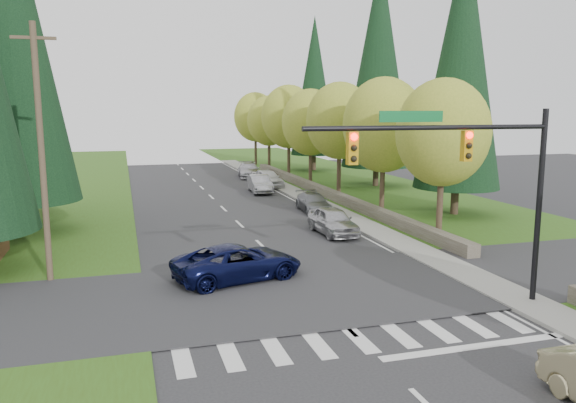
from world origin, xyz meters
name	(u,v)px	position (x,y,z in m)	size (l,w,h in m)	color
ground	(413,391)	(0.00, 0.00, 0.00)	(120.00, 120.00, 0.00)	#28282B
grass_east	(440,215)	(13.00, 20.00, 0.03)	(14.00, 110.00, 0.06)	#355516
cross_street	(308,290)	(0.00, 8.00, 0.00)	(120.00, 8.00, 0.10)	#28282B
sidewalk_east	(341,214)	(6.90, 22.00, 0.07)	(1.80, 80.00, 0.13)	gray
curb_east	(329,215)	(6.05, 22.00, 0.07)	(0.20, 80.00, 0.13)	gray
stone_wall_north	(323,192)	(8.60, 30.00, 0.35)	(0.70, 40.00, 0.70)	#4C4438
traffic_signal	(470,165)	(4.37, 4.50, 4.98)	(8.70, 0.37, 6.80)	black
utility_pole	(41,152)	(-9.50, 12.00, 5.14)	(1.60, 0.24, 10.00)	#473828
decid_tree_0	(443,133)	(9.20, 14.00, 5.60)	(4.80, 4.80, 8.37)	#38281C
decid_tree_1	(384,125)	(9.30, 21.00, 5.80)	(5.20, 5.20, 8.80)	#38281C
decid_tree_2	(340,121)	(9.10, 28.00, 5.93)	(5.00, 5.00, 8.82)	#38281C
decid_tree_3	(311,122)	(9.20, 35.00, 5.66)	(5.00, 5.00, 8.55)	#38281C
decid_tree_4	(289,117)	(9.30, 42.00, 6.06)	(5.40, 5.40, 9.18)	#38281C
decid_tree_5	(269,121)	(9.10, 49.00, 5.53)	(4.80, 4.80, 8.30)	#38281C
decid_tree_6	(255,117)	(9.20, 56.00, 5.86)	(5.20, 5.20, 8.86)	#38281C
conifer_w_c	(7,22)	(-12.00, 22.00, 11.29)	(6.46, 6.46, 20.80)	#38281C
conifer_e_a	(461,60)	(14.00, 20.00, 9.79)	(5.44, 5.44, 17.80)	#38281C
conifer_e_b	(379,62)	(15.00, 34.00, 10.79)	(6.12, 6.12, 19.80)	#38281C
conifer_e_c	(314,86)	(14.00, 48.00, 9.29)	(5.10, 5.10, 16.80)	#38281C
suv_navy	(238,262)	(-2.28, 10.07, 0.73)	(2.41, 5.22, 1.45)	#0B0F37
parked_car_a	(333,221)	(4.38, 16.87, 0.74)	(1.75, 4.35, 1.48)	#AFAFB4
parked_car_b	(313,202)	(5.60, 23.74, 0.62)	(1.72, 4.24, 1.23)	slate
parked_car_c	(260,184)	(4.20, 33.19, 0.72)	(1.53, 4.40, 1.45)	#A6A6AA
parked_car_d	(267,178)	(5.60, 36.16, 0.78)	(1.85, 4.59, 1.56)	white
parked_car_e	(249,170)	(5.60, 43.63, 0.74)	(2.07, 5.08, 1.47)	#B2B1B6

